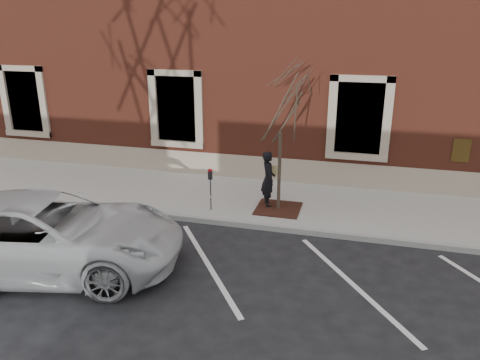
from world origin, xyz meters
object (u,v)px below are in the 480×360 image
(man, at_px, (268,179))
(parking_meter, at_px, (210,182))
(sapling, at_px, (281,110))
(white_truck, at_px, (45,234))

(man, bearing_deg, parking_meter, 92.00)
(sapling, bearing_deg, man, 152.93)
(man, relative_size, sapling, 0.40)
(sapling, bearing_deg, white_truck, -135.25)
(man, height_order, sapling, sapling)
(white_truck, bearing_deg, parking_meter, -46.79)
(parking_meter, bearing_deg, man, 41.07)
(parking_meter, height_order, sapling, sapling)
(parking_meter, distance_m, white_truck, 4.57)
(sapling, relative_size, white_truck, 0.68)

